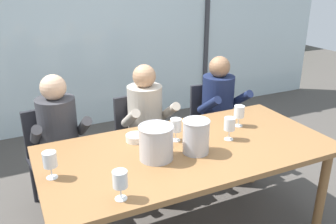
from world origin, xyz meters
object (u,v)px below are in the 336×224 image
object	(u,v)px
ice_bucket_secondary	(156,142)
wine_glass_center_pour	(176,126)
chair_near_curtain	(54,151)
dining_table	(189,157)
person_charcoal_jacket	(60,137)
person_beige_jumper	(149,121)
ice_bucket_primary	(196,136)
wine_glass_spare_empty	(230,125)
tasting_bowl	(136,138)
person_navy_polo	(222,108)
wine_glass_near_bucket	(120,180)
chair_center	(213,120)
chair_left_of_center	(140,134)
wine_glass_by_left_taster	(50,161)
wine_glass_by_right_taster	(239,112)

from	to	relation	value
ice_bucket_secondary	wine_glass_center_pour	world-z (taller)	ice_bucket_secondary
chair_near_curtain	dining_table	bearing A→B (deg)	-55.05
dining_table	person_charcoal_jacket	world-z (taller)	person_charcoal_jacket
chair_near_curtain	person_beige_jumper	size ratio (longest dim) A/B	0.73
ice_bucket_primary	wine_glass_spare_empty	distance (m)	0.34
dining_table	tasting_bowl	size ratio (longest dim) A/B	14.37
wine_glass_spare_empty	person_beige_jumper	bearing A→B (deg)	112.23
person_charcoal_jacket	tasting_bowl	xyz separation A→B (m)	(0.47, -0.52, 0.12)
wine_glass_center_pour	ice_bucket_secondary	bearing A→B (deg)	-141.88
person_navy_polo	wine_glass_near_bucket	bearing A→B (deg)	-143.53
wine_glass_center_pour	chair_center	bearing A→B (deg)	43.12
chair_near_curtain	ice_bucket_secondary	bearing A→B (deg)	-67.47
chair_left_of_center	person_navy_polo	size ratio (longest dim) A/B	0.73
dining_table	wine_glass_center_pour	distance (m)	0.24
chair_near_curtain	wine_glass_center_pour	distance (m)	1.16
person_navy_polo	wine_glass_by_left_taster	distance (m)	1.94
chair_left_of_center	ice_bucket_primary	world-z (taller)	ice_bucket_primary
tasting_bowl	wine_glass_near_bucket	xyz separation A→B (m)	(-0.33, -0.66, 0.09)
chair_center	tasting_bowl	size ratio (longest dim) A/B	5.93
chair_left_of_center	wine_glass_by_right_taster	bearing A→B (deg)	-56.73
person_beige_jumper	ice_bucket_secondary	world-z (taller)	person_beige_jumper
chair_center	ice_bucket_primary	distance (m)	1.32
person_navy_polo	ice_bucket_primary	bearing A→B (deg)	-135.27
person_navy_polo	wine_glass_spare_empty	xyz separation A→B (m)	(-0.47, -0.80, 0.21)
ice_bucket_primary	tasting_bowl	xyz separation A→B (m)	(-0.31, 0.35, -0.10)
chair_near_curtain	chair_center	size ratio (longest dim) A/B	1.00
wine_glass_center_pour	tasting_bowl	bearing A→B (deg)	155.78
tasting_bowl	chair_near_curtain	bearing A→B (deg)	129.41
ice_bucket_secondary	wine_glass_near_bucket	distance (m)	0.50
ice_bucket_secondary	wine_glass_by_right_taster	size ratio (longest dim) A/B	1.36
person_beige_jumper	ice_bucket_primary	bearing A→B (deg)	-91.13
chair_left_of_center	person_charcoal_jacket	world-z (taller)	person_charcoal_jacket
person_beige_jumper	ice_bucket_primary	distance (m)	0.89
chair_near_curtain	wine_glass_center_pour	xyz separation A→B (m)	(0.79, -0.76, 0.38)
person_charcoal_jacket	wine_glass_by_right_taster	distance (m)	1.48
chair_left_of_center	chair_center	size ratio (longest dim) A/B	1.00
ice_bucket_secondary	wine_glass_center_pour	xyz separation A→B (m)	(0.24, 0.19, -0.00)
wine_glass_center_pour	person_beige_jumper	bearing A→B (deg)	86.07
person_charcoal_jacket	wine_glass_by_left_taster	bearing A→B (deg)	-103.63
chair_left_of_center	ice_bucket_secondary	distance (m)	1.06
ice_bucket_primary	person_beige_jumper	bearing A→B (deg)	89.85
chair_near_curtain	chair_left_of_center	bearing A→B (deg)	-7.35
ice_bucket_primary	wine_glass_by_left_taster	world-z (taller)	ice_bucket_primary
chair_near_curtain	person_beige_jumper	bearing A→B (deg)	-15.48
tasting_bowl	wine_glass_by_right_taster	size ratio (longest dim) A/B	0.84
chair_near_curtain	chair_center	distance (m)	1.61
dining_table	ice_bucket_secondary	bearing A→B (deg)	-170.27
person_beige_jumper	wine_glass_by_left_taster	bearing A→B (deg)	-141.60
chair_center	tasting_bowl	bearing A→B (deg)	-144.42
person_charcoal_jacket	wine_glass_by_left_taster	xyz separation A→B (m)	(-0.17, -0.79, 0.21)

